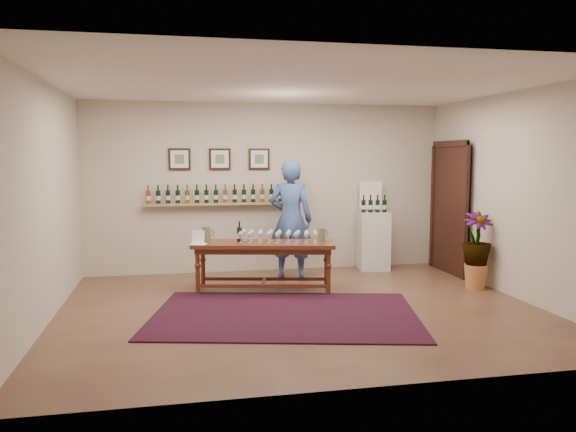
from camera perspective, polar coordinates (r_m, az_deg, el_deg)
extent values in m
plane|color=#543425|center=(7.22, 1.28, -9.38)|extent=(6.00, 6.00, 0.00)
plane|color=beige|center=(9.43, -2.06, 2.89)|extent=(6.00, 0.00, 6.00)
plane|color=beige|center=(4.59, 8.22, -0.56)|extent=(6.00, 0.00, 6.00)
plane|color=beige|center=(6.96, -23.55, 1.25)|extent=(0.00, 5.00, 5.00)
plane|color=beige|center=(8.18, 22.27, 1.95)|extent=(0.00, 5.00, 5.00)
plane|color=white|center=(7.01, 1.33, 13.25)|extent=(6.00, 6.00, 0.00)
cube|color=#A18557|center=(9.26, -6.85, 1.24)|extent=(2.50, 0.16, 0.04)
cube|color=black|center=(9.64, 16.29, 0.63)|extent=(0.10, 1.00, 2.10)
cube|color=black|center=(9.61, 16.03, 0.62)|extent=(0.04, 1.12, 2.22)
cube|color=black|center=(9.26, -10.97, 5.70)|extent=(0.35, 0.03, 0.35)
cube|color=white|center=(9.24, -10.97, 5.69)|extent=(0.28, 0.01, 0.28)
cube|color=#638643|center=(9.24, -10.97, 5.69)|extent=(0.15, 0.00, 0.15)
cube|color=black|center=(9.29, -6.94, 5.76)|extent=(0.35, 0.03, 0.35)
cube|color=white|center=(9.27, -6.93, 5.76)|extent=(0.28, 0.01, 0.28)
cube|color=#638643|center=(9.27, -6.93, 5.76)|extent=(0.15, 0.00, 0.15)
cube|color=black|center=(9.37, -2.95, 5.80)|extent=(0.35, 0.03, 0.35)
cube|color=white|center=(9.35, -2.93, 5.80)|extent=(0.28, 0.01, 0.28)
cube|color=#638643|center=(9.34, -2.93, 5.80)|extent=(0.15, 0.00, 0.15)
cube|color=#4D0D12|center=(6.93, -0.31, -9.98)|extent=(3.58, 2.79, 0.02)
cube|color=#4E2613|center=(8.00, -2.48, -2.87)|extent=(2.09, 1.04, 0.05)
cube|color=#4E2613|center=(8.01, -2.48, -3.32)|extent=(1.96, 0.91, 0.09)
cylinder|color=#4E2613|center=(7.94, -9.16, -5.61)|extent=(0.08, 0.08, 0.65)
cylinder|color=#4E2613|center=(7.84, 4.13, -5.69)|extent=(0.08, 0.08, 0.65)
cylinder|color=#4E2613|center=(8.38, -8.64, -4.98)|extent=(0.08, 0.08, 0.65)
cylinder|color=#4E2613|center=(8.28, 3.93, -5.05)|extent=(0.08, 0.08, 0.65)
cube|color=#4E2613|center=(7.88, -2.55, -7.11)|extent=(1.79, 0.42, 0.05)
cube|color=#4E2613|center=(8.32, -2.38, -6.40)|extent=(1.79, 0.42, 0.05)
cube|color=#4E2613|center=(8.10, -2.47, -6.75)|extent=(0.14, 0.45, 0.05)
cube|color=white|center=(7.91, -9.10, -2.14)|extent=(0.25, 0.21, 0.19)
cube|color=silver|center=(9.69, 8.66, -2.49)|extent=(0.55, 0.55, 0.98)
cube|color=white|center=(9.78, 8.39, 2.06)|extent=(0.39, 0.07, 0.53)
cone|color=#C27A40|center=(8.68, 18.52, -5.85)|extent=(0.34, 0.34, 0.36)
imported|color=#1D3616|center=(8.60, 18.62, -2.68)|extent=(0.54, 0.54, 0.62)
imported|color=#3D5690|center=(8.82, 0.28, -0.34)|extent=(0.80, 0.68, 1.88)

